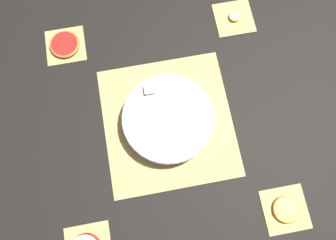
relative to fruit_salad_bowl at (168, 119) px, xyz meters
name	(u,v)px	position (x,y,z in m)	size (l,w,h in m)	color
ground_plane	(168,122)	(0.00, 0.00, -0.04)	(6.00, 6.00, 0.00)	black
bamboo_mat_center	(168,122)	(0.00, 0.00, -0.03)	(0.43, 0.41, 0.01)	tan
coaster_mat_near_left	(285,209)	(-0.33, -0.30, -0.03)	(0.13, 0.13, 0.01)	tan
coaster_mat_near_right	(234,18)	(0.33, -0.30, -0.03)	(0.13, 0.13, 0.01)	tan
coaster_mat_far_right	(65,46)	(0.33, 0.30, -0.03)	(0.13, 0.13, 0.01)	tan
fruit_salad_bowl	(168,119)	(0.00, 0.00, 0.00)	(0.29, 0.29, 0.07)	silver
orange_slice_whole	(286,209)	(-0.33, -0.30, -0.03)	(0.08, 0.08, 0.01)	orange
banana_coin_single	(234,17)	(0.33, -0.30, -0.03)	(0.04, 0.04, 0.01)	#F4EABC
grapefruit_slice	(65,44)	(0.33, 0.30, -0.02)	(0.10, 0.10, 0.01)	#B2231E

